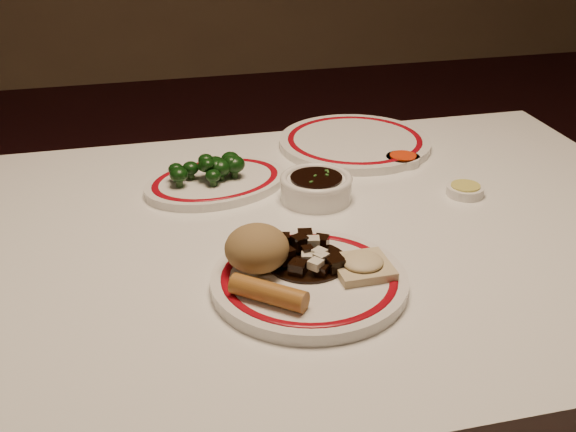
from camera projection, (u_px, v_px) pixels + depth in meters
The scene contains 12 objects.
dining_table at pixel (325, 280), 1.17m from camera, with size 1.20×0.90×0.75m.
main_plate at pixel (309, 281), 0.98m from camera, with size 0.35×0.35×0.02m.
rice_mound at pixel (257, 248), 0.98m from camera, with size 0.09×0.09×0.06m, color olive.
spring_roll at pixel (269, 293), 0.91m from camera, with size 0.03×0.03×0.10m, color #A96C29.
fried_wonton at pixel (362, 265), 0.98m from camera, with size 0.08×0.08×0.02m.
stirfry_heap at pixel (309, 256), 1.00m from camera, with size 0.11×0.12×0.03m.
broccoli_plate at pixel (216, 182), 1.27m from camera, with size 0.30×0.28×0.02m.
broccoli_pile at pixel (214, 167), 1.26m from camera, with size 0.13×0.09×0.05m.
soy_bowl at pixel (316, 189), 1.22m from camera, with size 0.12×0.12×0.04m.
sweet_sour_dish at pixel (403, 160), 1.36m from camera, with size 0.06×0.06×0.02m.
mustard_dish at pixel (465, 190), 1.24m from camera, with size 0.06×0.06×0.02m.
far_plate at pixel (355, 142), 1.44m from camera, with size 0.35×0.35×0.02m.
Camera 1 is at (-0.30, -0.95, 1.28)m, focal length 45.00 mm.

